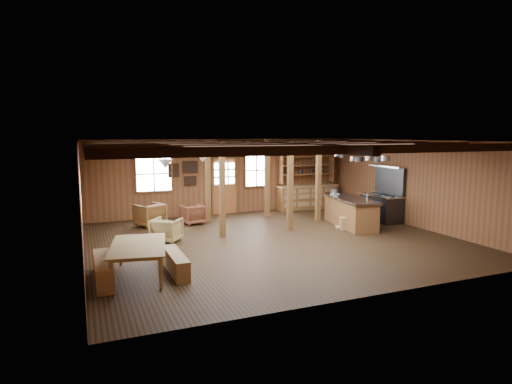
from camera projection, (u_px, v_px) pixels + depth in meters
room at (274, 191)px, 11.92m from camera, size 10.04×9.04×2.84m
ceiling_joists at (272, 145)px, 11.91m from camera, size 9.80×8.82×0.18m
timber_posts at (262, 183)px, 14.02m from camera, size 3.95×2.35×2.80m
back_door at (225, 191)px, 16.07m from camera, size 1.02×0.08×2.15m
window_back_left at (154, 174)px, 15.00m from camera, size 1.32×0.06×1.32m
window_back_right at (256, 170)px, 16.47m from camera, size 1.02×0.06×1.32m
window_left at (82, 191)px, 10.48m from camera, size 0.14×1.24×1.32m
notice_boards at (185, 172)px, 15.41m from camera, size 1.08×0.03×0.90m
back_counter at (307, 194)px, 17.16m from camera, size 2.55×0.60×2.45m
pendant_lamps at (186, 161)px, 11.87m from camera, size 1.86×2.36×0.66m
pot_rack at (361, 157)px, 13.16m from camera, size 0.45×3.00×0.43m
kitchen_island at (350, 212)px, 13.95m from camera, size 1.26×2.61×1.20m
step_stool at (347, 223)px, 13.48m from camera, size 0.52×0.45×0.39m
commercial_range at (383, 203)px, 14.79m from camera, size 0.80×1.55×1.91m
dining_table at (141, 261)px, 8.98m from camera, size 1.44×2.14×0.70m
bench_wall at (103, 270)px, 8.71m from camera, size 0.33×1.74×0.48m
bench_aisle at (176, 263)px, 9.28m from camera, size 0.30×1.58×0.43m
armchair_a at (150, 215)px, 13.93m from camera, size 1.08×1.09×0.75m
armchair_b at (193, 214)px, 14.29m from camera, size 0.80×0.82×0.65m
armchair_c at (167, 230)px, 11.91m from camera, size 1.01×1.01×0.67m
counter_pot at (334, 191)px, 14.80m from camera, size 0.27×0.27×0.16m
bowl at (337, 195)px, 14.30m from camera, size 0.23×0.23×0.06m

